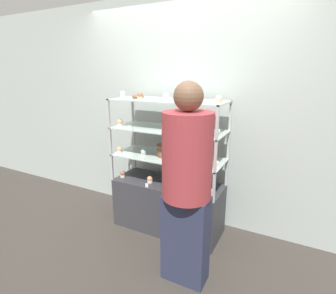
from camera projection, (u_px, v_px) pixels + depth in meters
The scene contains 30 objects.
ground_plane at pixel (168, 227), 3.10m from camera, with size 20.00×20.00×0.00m, color #38332D.
back_wall at pixel (183, 113), 3.07m from camera, with size 8.00×0.05×2.60m.
display_base at pixel (168, 205), 3.02m from camera, with size 1.22×0.48×0.57m.
display_riser_lower at pixel (168, 158), 2.86m from camera, with size 1.22×0.48×0.31m.
display_riser_middle at pixel (168, 131), 2.78m from camera, with size 1.22×0.48×0.31m.
display_riser_upper at pixel (168, 102), 2.69m from camera, with size 1.22×0.48×0.31m.
layer_cake_centerpiece at pixel (165, 150), 2.86m from camera, with size 0.19×0.19×0.13m.
sheet_cake_frosted at pixel (186, 127), 2.70m from camera, with size 0.21×0.13×0.07m.
cupcake_0 at pixel (123, 174), 3.08m from camera, with size 0.06×0.06×0.08m.
cupcake_1 at pixel (150, 180), 2.92m from camera, with size 0.06×0.06×0.08m.
cupcake_2 at pixel (181, 185), 2.77m from camera, with size 0.06×0.06×0.08m.
cupcake_3 at pixel (212, 192), 2.62m from camera, with size 0.06×0.06×0.08m.
price_tag_0 at pixel (147, 185), 2.81m from camera, with size 0.04×0.00×0.04m.
cupcake_4 at pixel (120, 150), 2.98m from camera, with size 0.06×0.06×0.07m.
cupcake_5 at pixel (144, 152), 2.91m from camera, with size 0.06×0.06×0.07m.
cupcake_6 at pixel (189, 158), 2.69m from camera, with size 0.06×0.06×0.07m.
cupcake_7 at pixel (216, 164), 2.52m from camera, with size 0.06×0.06×0.07m.
price_tag_1 at pixel (143, 158), 2.74m from camera, with size 0.04×0.00×0.04m.
cupcake_8 at pixel (120, 123), 2.93m from camera, with size 0.06×0.06×0.07m.
cupcake_9 at pixel (164, 128), 2.67m from camera, with size 0.06×0.06×0.07m.
cupcake_10 at pixel (217, 132), 2.45m from camera, with size 0.06×0.06×0.07m.
price_tag_2 at pixel (130, 128), 2.73m from camera, with size 0.04×0.00×0.04m.
cupcake_11 at pixel (123, 94), 2.89m from camera, with size 0.06×0.06×0.07m.
cupcake_12 at pixel (140, 96), 2.71m from camera, with size 0.06×0.06×0.07m.
cupcake_13 at pixel (166, 97), 2.62m from camera, with size 0.06×0.06×0.07m.
cupcake_14 at pixel (187, 98), 2.47m from camera, with size 0.06×0.06×0.07m.
cupcake_15 at pixel (219, 99), 2.35m from camera, with size 0.06×0.06×0.07m.
price_tag_3 at pixel (160, 100), 2.48m from camera, with size 0.04×0.00×0.04m.
donut_glazed at pixel (138, 96), 2.87m from camera, with size 0.13×0.13×0.03m.
customer_figure at pixel (187, 183), 2.09m from camera, with size 0.40×0.40×1.71m.
Camera 1 is at (1.24, -2.42, 1.76)m, focal length 28.00 mm.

